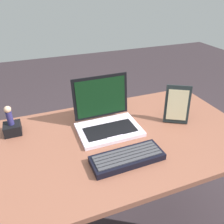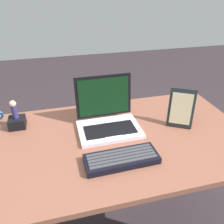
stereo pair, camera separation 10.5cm
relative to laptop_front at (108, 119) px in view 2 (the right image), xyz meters
name	(u,v)px [view 2 (the right image)]	position (x,y,z in m)	size (l,w,h in m)	color
desk	(107,158)	(-0.03, -0.09, -0.17)	(1.37, 0.72, 0.75)	brown
laptop_front	(108,119)	(0.00, 0.00, 0.00)	(0.30, 0.24, 0.24)	silver
external_keyboard	(122,159)	(0.00, -0.26, -0.03)	(0.30, 0.12, 0.03)	black
photo_frame	(181,108)	(0.36, -0.07, 0.05)	(0.13, 0.11, 0.20)	black
figurine_stand	(17,122)	(-0.44, 0.12, -0.02)	(0.08, 0.08, 0.05)	black
figurine	(14,109)	(-0.44, 0.12, 0.05)	(0.03, 0.03, 0.10)	navy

